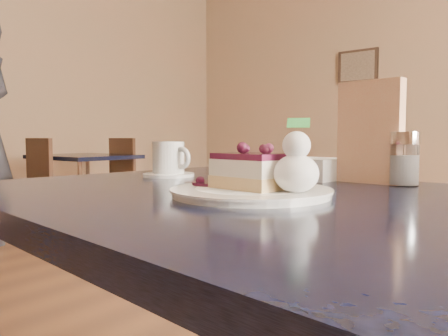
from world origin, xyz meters
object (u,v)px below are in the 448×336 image
Objects in this scene: main_table at (269,237)px; coffee_set at (169,161)px; dessert_plate at (251,192)px; bg_table_far_left at (85,219)px; cheesecake_slice at (251,171)px.

coffee_set is at bearing 168.44° from main_table.
bg_table_far_left is (-3.17, 1.76, -0.68)m from dessert_plate.
cheesecake_slice is at bearing -30.10° from bg_table_far_left.
coffee_set is 0.08× the size of bg_table_far_left.
main_table is 9.96× the size of cheesecake_slice.
coffee_set is at bearing -30.67° from bg_table_far_left.
coffee_set is (-0.37, 0.17, -0.00)m from cheesecake_slice.
coffee_set is (-0.37, 0.12, 0.11)m from main_table.
cheesecake_slice reaches higher than dessert_plate.
main_table is 4.83× the size of dessert_plate.
coffee_set is 3.30m from bg_table_far_left.
cheesecake_slice is 0.92× the size of coffee_set.
dessert_plate is 0.40m from coffee_set.
dessert_plate is 1.90× the size of coffee_set.
cheesecake_slice is 0.08× the size of bg_table_far_left.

